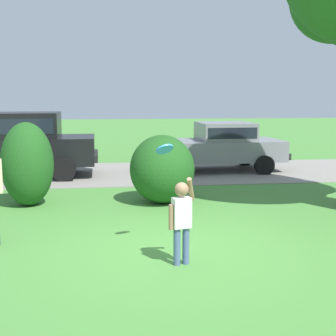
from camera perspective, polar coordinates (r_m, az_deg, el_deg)
name	(u,v)px	position (r m, az deg, el deg)	size (l,w,h in m)	color
ground_plane	(179,248)	(7.54, 1.42, -9.81)	(80.00, 80.00, 0.00)	#478438
driveway_strip	(147,173)	(14.54, -2.55, -0.59)	(28.00, 4.40, 0.02)	gray
shrub_near_tree	(27,164)	(10.62, -16.93, 0.45)	(1.14, 1.17, 1.85)	#1E511C
shrub_centre_left	(162,169)	(10.45, -0.72, -0.14)	(1.46, 1.49, 1.54)	#1E511C
parked_sedan	(218,145)	(14.90, 6.20, 2.85)	(4.49, 2.27, 1.56)	gray
parked_suv	(17,141)	(14.37, -18.09, 3.15)	(4.76, 2.21, 1.92)	black
child_thrower	(182,216)	(6.65, 1.67, -5.96)	(0.42, 0.33, 1.29)	#4C608C
frisbee	(165,149)	(7.12, -0.42, 2.33)	(0.32, 0.25, 0.24)	#337FDB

